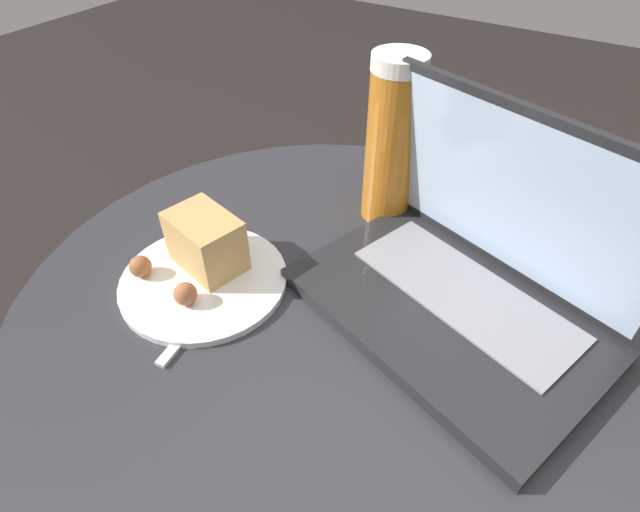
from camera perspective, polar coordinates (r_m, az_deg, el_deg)
ground_plane at (r=1.06m, az=0.47°, el=-25.36°), size 6.00×6.00×0.00m
table at (r=0.70m, az=0.65°, el=-11.81°), size 0.75×0.75×0.54m
laptop at (r=0.58m, az=16.75°, el=-2.12°), size 0.39×0.32×0.23m
beer_glass at (r=0.68m, az=8.20°, el=12.77°), size 0.07×0.07×0.23m
snack_plate at (r=0.63m, az=-13.22°, el=-0.58°), size 0.21×0.21×0.08m
fork at (r=0.61m, az=-11.96°, el=-4.93°), size 0.04×0.18×0.00m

